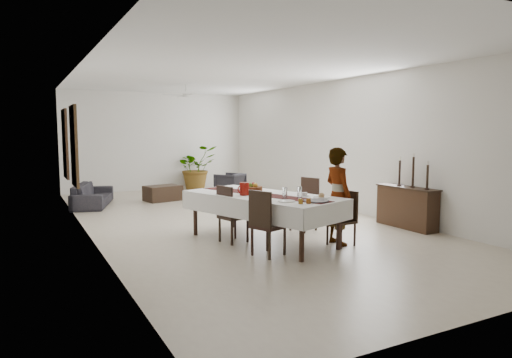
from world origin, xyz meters
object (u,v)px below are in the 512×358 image
sideboard_body (407,208)px  sofa (93,195)px  woman (338,196)px  dining_table_top (262,197)px  red_pitcher (244,189)px

sideboard_body → sofa: sideboard_body is taller
sideboard_body → woman: bearing=-168.2°
dining_table_top → sideboard_body: size_ratio=1.98×
red_pitcher → woman: 1.61m
dining_table_top → red_pitcher: (-0.31, 0.07, 0.15)m
woman → sofa: (-3.13, 6.22, -0.54)m
red_pitcher → woman: bearing=-30.5°
dining_table_top → woman: woman is taller
dining_table_top → sideboard_body: dining_table_top is taller
dining_table_top → sofa: dining_table_top is taller
dining_table_top → woman: (1.07, -0.74, 0.03)m
red_pitcher → sofa: bearing=107.8°
red_pitcher → sofa: (-1.74, 5.41, -0.66)m
dining_table_top → red_pitcher: 0.36m
sofa → red_pitcher: bearing=-144.1°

